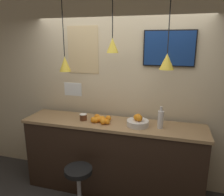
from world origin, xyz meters
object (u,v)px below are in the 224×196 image
object	(u,v)px
bar_stool	(79,183)
fruit_bowl	(138,122)
spread_jar	(83,117)
mounted_tv	(169,48)
juice_bottle	(161,119)

from	to	relation	value
bar_stool	fruit_bowl	bearing A→B (deg)	37.51
fruit_bowl	spread_jar	xyz separation A→B (m)	(-0.78, 0.00, -0.01)
fruit_bowl	mounted_tv	world-z (taller)	mounted_tv
spread_jar	mounted_tv	distance (m)	1.51
fruit_bowl	juice_bottle	bearing A→B (deg)	0.39
juice_bottle	spread_jar	size ratio (longest dim) A/B	2.80
spread_jar	juice_bottle	bearing A→B (deg)	0.00
bar_stool	spread_jar	distance (m)	0.88
bar_stool	mounted_tv	bearing A→B (deg)	41.16
juice_bottle	mounted_tv	bearing A→B (deg)	83.68
bar_stool	spread_jar	bearing A→B (deg)	104.28
bar_stool	fruit_bowl	distance (m)	1.09
bar_stool	mounted_tv	size ratio (longest dim) A/B	0.92
fruit_bowl	juice_bottle	world-z (taller)	juice_bottle
fruit_bowl	spread_jar	bearing A→B (deg)	179.85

